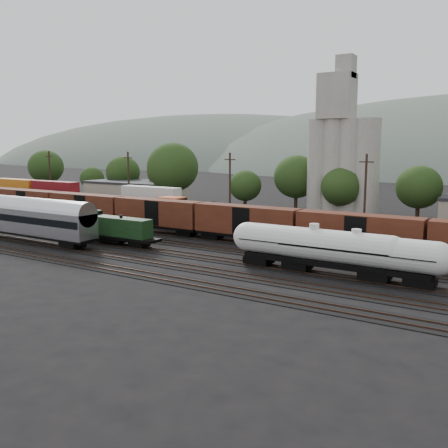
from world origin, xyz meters
The scene contains 13 objects.
ground centered at (0.00, 0.00, 0.00)m, with size 600.00×600.00×0.00m, color black.
tracks centered at (0.00, 0.00, 0.05)m, with size 180.00×33.20×0.20m.
green_locomotive centered at (-15.00, -5.00, 2.33)m, with size 15.30×2.70×4.05m.
tank_car_a centered at (14.82, -5.00, 2.93)m, with size 18.94×3.39×4.96m.
tank_car_b centered at (19.25, -5.00, 2.83)m, with size 18.28×3.27×4.79m.
passenger_coach centered at (-26.16, -10.00, 3.64)m, with size 26.32×3.25×5.98m.
orange_locomotive centered at (-10.90, 10.00, 2.70)m, with size 18.99×3.17×4.75m.
boxcar_string centered at (16.43, 5.00, 3.12)m, with size 169.00×2.90×4.20m.
container_wall centered at (5.53, 15.00, 2.54)m, with size 178.40×2.60×5.80m.
grain_silo centered at (3.28, 36.00, 11.26)m, with size 13.40×5.00×29.00m.
industrial_sheds centered at (6.63, 35.25, 2.56)m, with size 119.38×17.26×5.10m.
tree_band centered at (1.29, 35.51, 7.48)m, with size 166.81×20.67×14.34m.
utility_poles centered at (0.00, 22.00, 6.21)m, with size 122.20×0.36×12.00m.
Camera 1 is at (34.00, -52.90, 13.24)m, focal length 40.00 mm.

